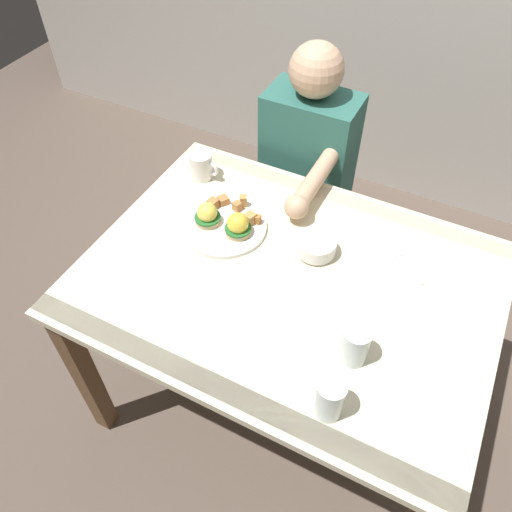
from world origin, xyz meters
TOP-DOWN VIEW (x-y plane):
  - ground_plane at (0.00, 0.00)m, footprint 6.00×6.00m
  - dining_table at (0.00, 0.00)m, footprint 1.20×0.90m
  - eggs_benedict_plate at (-0.27, 0.09)m, footprint 0.27×0.27m
  - fruit_bowl at (0.03, 0.13)m, footprint 0.12×0.12m
  - coffee_mug at (-0.47, 0.29)m, footprint 0.11×0.08m
  - fork at (0.29, 0.21)m, footprint 0.13×0.11m
  - water_glass_near at (0.25, -0.33)m, footprint 0.07×0.07m
  - water_glass_far at (0.26, -0.17)m, footprint 0.07×0.07m
  - diner_person at (-0.20, 0.60)m, footprint 0.34×0.54m

SIDE VIEW (x-z plane):
  - ground_plane at x=0.00m, z-range 0.00..0.00m
  - dining_table at x=0.00m, z-range 0.26..1.00m
  - diner_person at x=-0.20m, z-range 0.08..1.22m
  - fork at x=0.29m, z-range 0.74..0.74m
  - eggs_benedict_plate at x=-0.27m, z-range 0.72..0.81m
  - fruit_bowl at x=0.03m, z-range 0.74..0.80m
  - water_glass_far at x=0.26m, z-range 0.73..0.85m
  - coffee_mug at x=-0.47m, z-range 0.74..0.84m
  - water_glass_near at x=0.25m, z-range 0.73..0.85m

